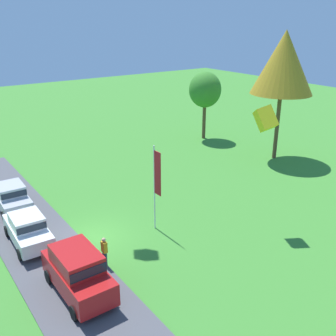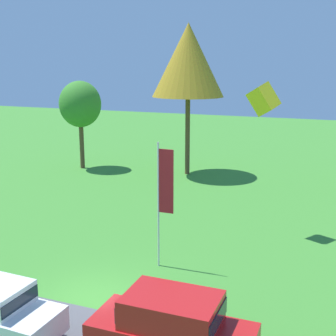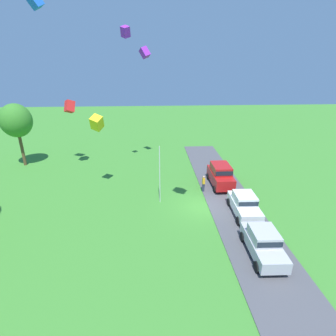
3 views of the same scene
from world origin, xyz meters
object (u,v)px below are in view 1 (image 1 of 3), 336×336
(car_sedan_mid_row, at_px, (11,196))
(flag_banner, at_px, (157,179))
(person_beside_suv, at_px, (104,252))
(tree_far_right, at_px, (284,63))
(car_sedan_by_flagpole, at_px, (28,228))
(kite_box_low_drifter, at_px, (266,119))
(tree_lone_near, at_px, (205,90))
(car_suv_near_entrance, at_px, (78,270))

(car_sedan_mid_row, bearing_deg, flag_banner, 39.66)
(person_beside_suv, xyz_separation_m, tree_far_right, (-6.29, 20.70, 7.77))
(tree_far_right, relative_size, flag_banner, 2.11)
(car_sedan_by_flagpole, height_order, flag_banner, flag_banner)
(person_beside_suv, relative_size, flag_banner, 0.32)
(tree_far_right, relative_size, kite_box_low_drifter, 8.97)
(tree_lone_near, xyz_separation_m, tree_far_right, (8.70, 1.25, 3.44))
(flag_banner, bearing_deg, tree_lone_near, 131.60)
(car_suv_near_entrance, bearing_deg, tree_lone_near, 127.14)
(car_sedan_by_flagpole, relative_size, car_suv_near_entrance, 0.97)
(car_sedan_mid_row, distance_m, car_suv_near_entrance, 10.74)
(car_sedan_mid_row, xyz_separation_m, kite_box_low_drifter, (10.80, 12.24, 5.76))
(car_suv_near_entrance, height_order, person_beside_suv, car_suv_near_entrance)
(person_beside_suv, relative_size, tree_far_right, 0.15)
(flag_banner, bearing_deg, car_sedan_mid_row, -140.34)
(car_sedan_by_flagpole, height_order, car_suv_near_entrance, car_suv_near_entrance)
(car_sedan_mid_row, xyz_separation_m, tree_lone_near, (-5.50, 21.62, 4.16))
(person_beside_suv, xyz_separation_m, flag_banner, (-1.60, 4.37, 2.54))
(car_sedan_by_flagpole, xyz_separation_m, tree_far_right, (-1.82, 23.29, 7.60))
(car_suv_near_entrance, bearing_deg, kite_box_low_drifter, 89.70)
(car_sedan_by_flagpole, relative_size, person_beside_suv, 2.60)
(car_sedan_by_flagpole, bearing_deg, tree_lone_near, 115.50)
(car_sedan_mid_row, relative_size, tree_far_right, 0.39)
(tree_lone_near, relative_size, flag_banner, 1.31)
(car_suv_near_entrance, bearing_deg, tree_far_right, 108.39)
(car_sedan_mid_row, xyz_separation_m, car_sedan_by_flagpole, (5.01, -0.43, 0.00))
(car_sedan_by_flagpole, bearing_deg, car_sedan_mid_row, 175.14)
(car_sedan_by_flagpole, distance_m, flag_banner, 7.90)
(flag_banner, bearing_deg, person_beside_suv, -69.88)
(kite_box_low_drifter, bearing_deg, tree_far_right, 125.60)
(car_sedan_by_flagpole, height_order, tree_lone_near, tree_lone_near)
(flag_banner, bearing_deg, car_sedan_by_flagpole, -112.42)
(person_beside_suv, distance_m, tree_far_right, 22.99)
(person_beside_suv, bearing_deg, flag_banner, 110.12)
(car_sedan_by_flagpole, distance_m, tree_lone_near, 24.77)
(tree_far_right, bearing_deg, flag_banner, -73.98)
(person_beside_suv, bearing_deg, kite_box_low_drifter, 82.56)
(car_sedan_by_flagpole, xyz_separation_m, car_suv_near_entrance, (5.73, 0.60, 0.25))
(car_suv_near_entrance, xyz_separation_m, kite_box_low_drifter, (0.06, 12.07, 5.50))
(car_sedan_by_flagpole, distance_m, person_beside_suv, 5.17)
(car_suv_near_entrance, bearing_deg, person_beside_suv, 122.18)
(car_sedan_by_flagpole, height_order, tree_far_right, tree_far_right)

